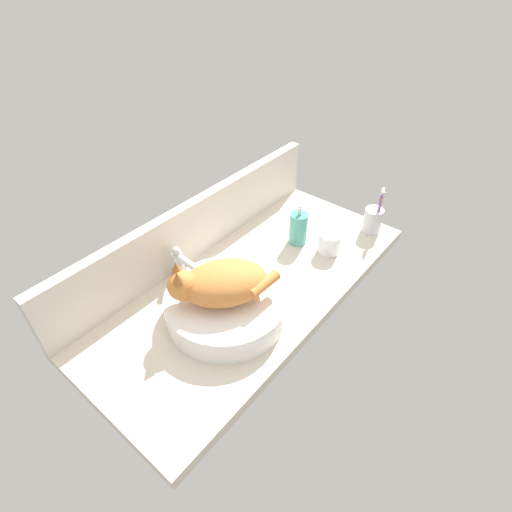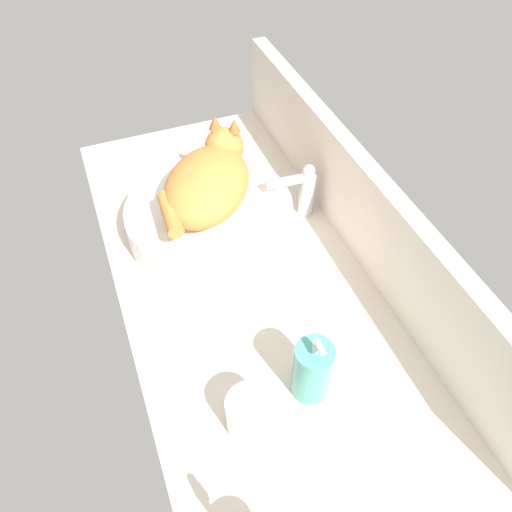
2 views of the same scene
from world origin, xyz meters
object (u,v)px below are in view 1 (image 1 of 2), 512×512
Objects in this scene: cat at (220,283)px; soap_dispenser at (298,228)px; faucet at (180,264)px; toothbrush_cup at (373,220)px; sink_basin at (226,305)px; water_glass at (329,244)px.

soap_dispenser is at bearing 4.36° from cat.
faucet is 0.73× the size of toothbrush_cup.
soap_dispenser is at bearing 5.46° from sink_basin.
cat reaches higher than soap_dispenser.
cat is (-1.14, 0.76, 9.77)cm from sink_basin.
sink_basin is at bearing 168.28° from toothbrush_cup.
sink_basin is at bearing -174.54° from soap_dispenser.
soap_dispenser is (43.76, 4.19, 2.30)cm from sink_basin.
soap_dispenser is at bearing 142.75° from toothbrush_cup.
toothbrush_cup is at bearing -12.14° from cat.
cat reaches higher than toothbrush_cup.
cat is 45.65cm from soap_dispenser.
sink_basin is 44.02cm from soap_dispenser.
faucet is 45.56cm from soap_dispenser.
water_glass is (46.12, -7.94, -0.47)cm from sink_basin.
water_glass is at bearing 164.20° from toothbrush_cup.
soap_dispenser is (42.01, -17.62, -0.99)cm from faucet.
faucet is at bearing 157.25° from soap_dispenser.
soap_dispenser is at bearing 101.02° from water_glass.
cat reaches higher than water_glass.
toothbrush_cup is at bearing -15.80° from water_glass.
faucet is at bearing 146.17° from water_glass.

